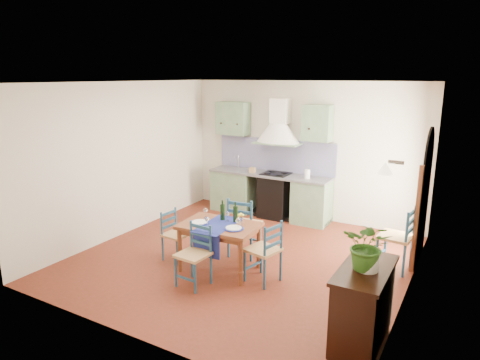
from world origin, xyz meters
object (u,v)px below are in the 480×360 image
chair_near (194,255)px  dining_table (219,230)px  sideboard (362,305)px  potted_plant (368,245)px

chair_near → dining_table: bearing=84.7°
dining_table → sideboard: bearing=-19.9°
dining_table → potted_plant: 2.60m
chair_near → potted_plant: bearing=-7.3°
chair_near → potted_plant: size_ratio=1.63×
chair_near → sideboard: size_ratio=0.84×
sideboard → potted_plant: (0.02, -0.03, 0.70)m
chair_near → potted_plant: (2.43, -0.31, 0.75)m
dining_table → potted_plant: (2.38, -0.89, 0.56)m
dining_table → sideboard: 2.51m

